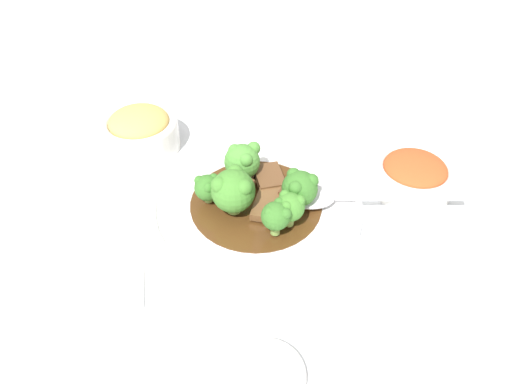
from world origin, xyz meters
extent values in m
plane|color=silver|center=(0.00, 0.00, 0.00)|extent=(4.00, 4.00, 0.00)
cylinder|color=white|center=(0.00, 0.00, 0.01)|extent=(0.27, 0.27, 0.01)
torus|color=white|center=(0.00, 0.00, 0.01)|extent=(0.27, 0.27, 0.01)
cylinder|color=#4C2D14|center=(0.00, 0.00, 0.01)|extent=(0.17, 0.17, 0.00)
cube|color=brown|center=(-0.03, -0.03, 0.03)|extent=(0.04, 0.05, 0.01)
cube|color=brown|center=(0.02, -0.03, 0.03)|extent=(0.06, 0.05, 0.01)
cube|color=#56331E|center=(-0.06, 0.01, 0.03)|extent=(0.06, 0.06, 0.01)
cube|color=brown|center=(-0.02, 0.01, 0.02)|extent=(0.07, 0.08, 0.01)
cylinder|color=#7FA84C|center=(0.00, 0.06, 0.03)|extent=(0.01, 0.01, 0.02)
sphere|color=#387028|center=(0.00, 0.06, 0.05)|extent=(0.03, 0.03, 0.03)
sphere|color=#387028|center=(0.01, 0.06, 0.06)|extent=(0.01, 0.01, 0.01)
sphere|color=#387028|center=(-0.01, 0.07, 0.06)|extent=(0.01, 0.01, 0.01)
sphere|color=#387028|center=(-0.01, 0.05, 0.06)|extent=(0.01, 0.01, 0.01)
cylinder|color=#7FA84C|center=(-0.02, 0.05, 0.03)|extent=(0.01, 0.01, 0.02)
sphere|color=#427F2D|center=(-0.02, 0.05, 0.05)|extent=(0.04, 0.04, 0.04)
sphere|color=#427F2D|center=(-0.01, 0.06, 0.06)|extent=(0.01, 0.01, 0.01)
sphere|color=#427F2D|center=(-0.03, 0.06, 0.06)|extent=(0.01, 0.01, 0.01)
sphere|color=#427F2D|center=(-0.02, 0.04, 0.06)|extent=(0.01, 0.01, 0.01)
cylinder|color=#8EB756|center=(0.00, -0.05, 0.02)|extent=(0.02, 0.02, 0.01)
sphere|color=#4C8E38|center=(0.00, -0.05, 0.05)|extent=(0.05, 0.05, 0.05)
sphere|color=#4C8E38|center=(0.00, -0.03, 0.06)|extent=(0.02, 0.02, 0.02)
sphere|color=#4C8E38|center=(-0.02, -0.05, 0.06)|extent=(0.02, 0.02, 0.02)
sphere|color=#4C8E38|center=(0.01, -0.06, 0.06)|extent=(0.02, 0.02, 0.02)
cylinder|color=#7FA84C|center=(0.03, 0.01, 0.03)|extent=(0.02, 0.02, 0.01)
sphere|color=#427F2D|center=(0.03, 0.01, 0.05)|extent=(0.05, 0.05, 0.05)
sphere|color=#427F2D|center=(0.02, 0.02, 0.07)|extent=(0.02, 0.02, 0.02)
sphere|color=#427F2D|center=(0.02, -0.01, 0.07)|extent=(0.02, 0.02, 0.02)
sphere|color=#427F2D|center=(0.05, 0.01, 0.07)|extent=(0.02, 0.02, 0.02)
cylinder|color=#7FA84C|center=(-0.04, 0.03, 0.03)|extent=(0.01, 0.01, 0.02)
sphere|color=#387028|center=(-0.04, 0.03, 0.05)|extent=(0.04, 0.04, 0.04)
sphere|color=#387028|center=(-0.06, 0.04, 0.06)|extent=(0.02, 0.02, 0.02)
sphere|color=#387028|center=(-0.04, 0.02, 0.06)|extent=(0.02, 0.02, 0.02)
sphere|color=#387028|center=(-0.03, 0.04, 0.06)|extent=(0.02, 0.02, 0.02)
cylinder|color=#8EB756|center=(0.06, -0.02, 0.02)|extent=(0.01, 0.01, 0.01)
sphere|color=#387028|center=(0.06, -0.02, 0.04)|extent=(0.03, 0.03, 0.03)
sphere|color=#387028|center=(0.05, -0.03, 0.05)|extent=(0.01, 0.01, 0.01)
sphere|color=#387028|center=(0.06, -0.03, 0.05)|extent=(0.01, 0.01, 0.01)
sphere|color=#387028|center=(0.06, -0.01, 0.05)|extent=(0.01, 0.01, 0.01)
ellipsoid|color=silver|center=(-0.06, 0.03, 0.03)|extent=(0.08, 0.07, 0.01)
cylinder|color=silver|center=(-0.17, 0.07, 0.02)|extent=(0.16, 0.07, 0.01)
cylinder|color=white|center=(-0.21, 0.04, 0.00)|extent=(0.06, 0.06, 0.01)
cylinder|color=white|center=(-0.21, 0.04, 0.02)|extent=(0.11, 0.11, 0.03)
torus|color=white|center=(-0.21, 0.04, 0.03)|extent=(0.11, 0.11, 0.01)
ellipsoid|color=#D14C23|center=(-0.21, 0.04, 0.04)|extent=(0.08, 0.08, 0.02)
cylinder|color=white|center=(0.11, -0.19, 0.00)|extent=(0.06, 0.06, 0.01)
cylinder|color=white|center=(0.11, -0.19, 0.02)|extent=(0.11, 0.11, 0.04)
torus|color=white|center=(0.11, -0.19, 0.04)|extent=(0.11, 0.11, 0.01)
ellipsoid|color=tan|center=(0.11, -0.19, 0.05)|extent=(0.09, 0.09, 0.03)
cylinder|color=white|center=(0.08, 0.22, 0.01)|extent=(0.08, 0.08, 0.01)
torus|color=white|center=(0.08, 0.22, 0.01)|extent=(0.08, 0.08, 0.01)
cube|color=silver|center=(0.22, 0.04, 0.00)|extent=(0.15, 0.11, 0.01)
camera|label=1|loc=(0.18, 0.43, 0.46)|focal=35.00mm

